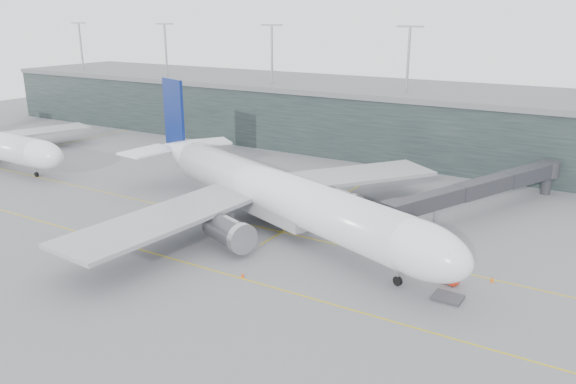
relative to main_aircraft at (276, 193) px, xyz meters
The scene contains 17 objects.
ground 7.17m from the main_aircraft, 138.01° to the left, with size 320.00×320.00×0.00m, color slate.
taxiline_a 6.60m from the main_aircraft, 162.54° to the right, with size 160.00×0.25×0.02m, color gold.
taxiline_b 18.24m from the main_aircraft, 100.94° to the right, with size 160.00×0.25×0.02m, color gold.
taxiline_lead_main 23.70m from the main_aircraft, 85.75° to the left, with size 0.25×60.00×0.02m, color gold.
taxiline_lead_adj 81.79m from the main_aircraft, 163.65° to the left, with size 0.25×60.00×0.02m, color gold.
terminal 61.08m from the main_aircraft, 93.09° to the left, with size 240.00×36.00×29.00m.
main_aircraft is the anchor object (origin of this frame).
jet_bridge 34.82m from the main_aircraft, 46.21° to the left, with size 18.92×43.62×6.26m.
gse_cart 29.24m from the main_aircraft, ahead, with size 2.31×1.83×1.38m.
baggage_dolly 31.13m from the main_aircraft, 17.03° to the right, with size 3.35×2.68×0.33m, color #343338.
uld_a 16.75m from the main_aircraft, 119.84° to the left, with size 2.11×1.69×1.92m.
uld_b 16.03m from the main_aircraft, 111.05° to the left, with size 2.59×2.35×1.93m.
uld_c 15.39m from the main_aircraft, 101.82° to the left, with size 2.15×1.93×1.62m.
cone_nose 33.25m from the main_aircraft, ahead, with size 0.49×0.49×0.78m, color #DD590C.
cone_wing_stbd 18.39m from the main_aircraft, 71.52° to the right, with size 0.45×0.45×0.72m, color #DC450C.
cone_wing_port 14.93m from the main_aircraft, 62.73° to the left, with size 0.45×0.45×0.72m, color #D05B0B.
cone_tail 17.35m from the main_aircraft, 148.03° to the right, with size 0.40×0.40×0.64m, color orange.
Camera 1 is at (46.93, -71.53, 31.54)m, focal length 35.00 mm.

